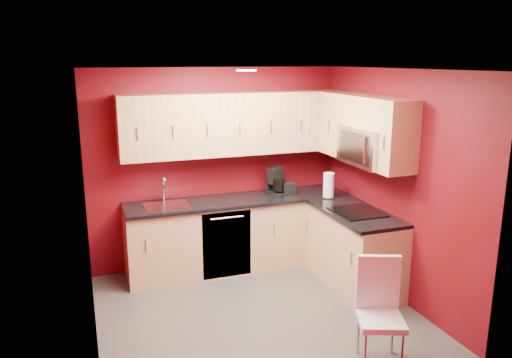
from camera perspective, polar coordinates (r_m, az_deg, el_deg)
floor at (r=5.43m, az=0.06°, el=-15.02°), size 3.20×3.20×0.00m
ceiling at (r=4.76m, az=0.06°, el=12.42°), size 3.20×3.20×0.00m
wall_back at (r=6.34m, az=-4.54°, el=1.27°), size 3.20×0.00×3.20m
wall_front at (r=3.65m, az=8.15°, el=-8.23°), size 3.20×0.00×3.20m
wall_left at (r=4.68m, az=-18.75°, el=-3.89°), size 0.00×3.00×3.00m
wall_right at (r=5.68m, az=15.44°, el=-0.64°), size 0.00×3.00×3.00m
base_cabinets_back at (r=6.34m, az=-1.93°, el=-6.35°), size 2.80×0.60×0.87m
base_cabinets_right at (r=5.96m, az=11.17°, el=-7.95°), size 0.60×1.30×0.87m
countertop_back at (r=6.19m, az=-1.92°, el=-2.43°), size 2.80×0.63×0.04m
countertop_right at (r=5.79m, az=11.33°, el=-3.83°), size 0.63×1.27×0.04m
upper_cabinets_back at (r=6.13m, az=-2.39°, el=6.34°), size 2.80×0.35×0.75m
upper_cabinets_right at (r=5.83m, az=11.93°, el=6.30°), size 0.35×1.55×0.75m
microwave at (r=5.64m, az=12.82°, el=3.69°), size 0.42×0.76×0.42m
cooktop at (r=5.75m, az=11.47°, el=-3.69°), size 0.50×0.55×0.01m
sink at (r=5.99m, az=-10.21°, el=-2.65°), size 0.52×0.42×0.35m
dishwasher_front at (r=6.02m, az=-3.36°, el=-7.50°), size 0.60×0.02×0.82m
downlight at (r=5.05m, az=-1.12°, el=12.31°), size 0.20×0.20×0.01m
coffee_maker at (r=6.35m, az=2.61°, el=-0.27°), size 0.29×0.33×0.34m
napkin_holder at (r=6.35m, az=3.77°, el=-1.12°), size 0.17×0.17×0.16m
paper_towel at (r=6.25m, az=8.31°, el=-0.73°), size 0.24×0.24×0.32m
dining_chair at (r=4.54m, az=14.09°, el=-14.79°), size 0.50×0.51×0.94m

